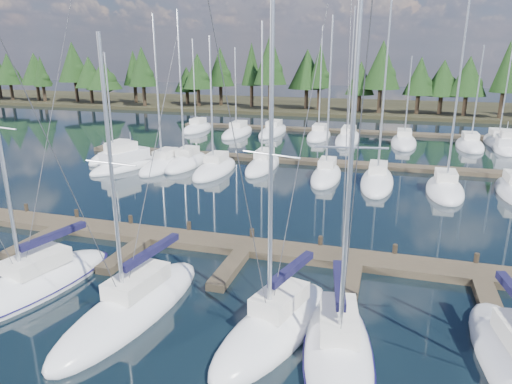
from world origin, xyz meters
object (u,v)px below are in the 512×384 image
(front_sailboat_2, at_px, (133,307))
(front_sailboat_4, at_px, (338,351))
(front_sailboat_1, at_px, (33,285))
(motor_yacht_left, at_px, (126,163))
(motor_yacht_right, at_px, (505,147))
(front_sailboat_3, at_px, (275,326))
(main_dock, at_px, (243,251))

(front_sailboat_2, xyz_separation_m, front_sailboat_4, (8.74, -0.50, 0.02))
(front_sailboat_1, relative_size, front_sailboat_4, 0.98)
(motor_yacht_left, bearing_deg, front_sailboat_2, -57.55)
(front_sailboat_1, distance_m, motor_yacht_right, 50.61)
(front_sailboat_1, bearing_deg, front_sailboat_3, -0.27)
(front_sailboat_4, distance_m, motor_yacht_right, 45.13)
(front_sailboat_4, xyz_separation_m, motor_yacht_right, (13.95, 42.92, 0.15))
(front_sailboat_1, distance_m, front_sailboat_2, 5.54)
(front_sailboat_1, bearing_deg, front_sailboat_4, -3.63)
(motor_yacht_left, height_order, motor_yacht_right, motor_yacht_left)
(main_dock, xyz_separation_m, front_sailboat_1, (-8.20, -6.61, 0.08))
(front_sailboat_4, bearing_deg, motor_yacht_left, 134.94)
(main_dock, relative_size, motor_yacht_left, 5.05)
(front_sailboat_4, bearing_deg, front_sailboat_1, 176.37)
(front_sailboat_2, relative_size, front_sailboat_4, 0.85)
(motor_yacht_left, distance_m, motor_yacht_right, 42.03)
(main_dock, xyz_separation_m, front_sailboat_4, (6.07, -7.51, 0.09))
(main_dock, bearing_deg, motor_yacht_right, 60.52)
(motor_yacht_left, bearing_deg, front_sailboat_3, -47.37)
(main_dock, distance_m, front_sailboat_4, 9.66)
(main_dock, bearing_deg, front_sailboat_4, -51.07)
(front_sailboat_1, distance_m, front_sailboat_4, 14.30)
(front_sailboat_1, bearing_deg, main_dock, 38.85)
(front_sailboat_4, bearing_deg, motor_yacht_right, 72.00)
(front_sailboat_3, bearing_deg, front_sailboat_2, -176.76)
(main_dock, bearing_deg, front_sailboat_3, -62.38)
(front_sailboat_2, distance_m, motor_yacht_left, 26.96)
(front_sailboat_1, relative_size, motor_yacht_right, 1.76)
(main_dock, xyz_separation_m, motor_yacht_right, (20.01, 35.41, 0.24))
(front_sailboat_3, distance_m, motor_yacht_left, 30.45)
(front_sailboat_4, xyz_separation_m, motor_yacht_left, (-23.20, 23.25, 0.17))
(front_sailboat_3, relative_size, front_sailboat_4, 0.93)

